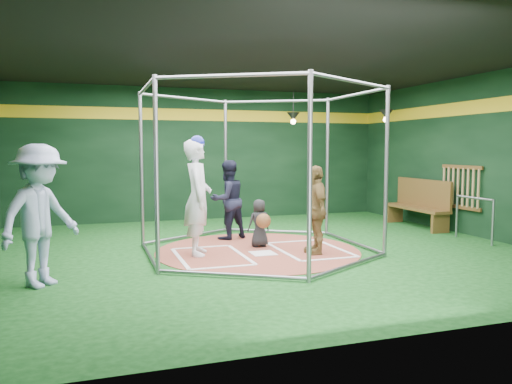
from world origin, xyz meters
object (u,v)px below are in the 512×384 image
object	(u,v)px
batter_figure	(198,196)
umpire	(228,200)
dugout_bench	(419,203)
visitor_leopard	(316,210)

from	to	relation	value
batter_figure	umpire	size ratio (longest dim) A/B	1.29
batter_figure	dugout_bench	world-z (taller)	batter_figure
batter_figure	dugout_bench	bearing A→B (deg)	14.26
dugout_bench	visitor_leopard	bearing A→B (deg)	-151.40
umpire	dugout_bench	distance (m)	4.86
batter_figure	visitor_leopard	size ratio (longest dim) A/B	1.33
batter_figure	umpire	bearing A→B (deg)	55.86
visitor_leopard	dugout_bench	world-z (taller)	visitor_leopard
batter_figure	umpire	xyz separation A→B (m)	(0.91, 1.35, -0.22)
dugout_bench	batter_figure	bearing A→B (deg)	-165.74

